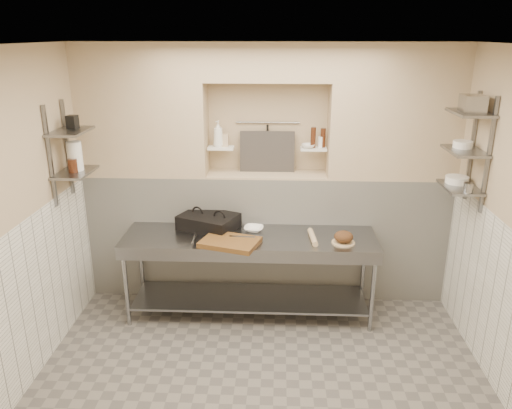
# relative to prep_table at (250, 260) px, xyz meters

# --- Properties ---
(floor) EXTENTS (4.00, 3.90, 0.10)m
(floor) POSITION_rel_prep_table_xyz_m (0.16, -1.18, -0.69)
(floor) COLOR slate
(floor) RESTS_ON ground
(ceiling) EXTENTS (4.00, 3.90, 0.10)m
(ceiling) POSITION_rel_prep_table_xyz_m (0.16, -1.18, 2.21)
(ceiling) COLOR silver
(ceiling) RESTS_ON ground
(wall_left) EXTENTS (0.10, 3.90, 2.80)m
(wall_left) POSITION_rel_prep_table_xyz_m (-1.89, -1.18, 0.76)
(wall_left) COLOR tan
(wall_left) RESTS_ON ground
(wall_back) EXTENTS (4.00, 0.10, 2.80)m
(wall_back) POSITION_rel_prep_table_xyz_m (0.16, 0.82, 0.76)
(wall_back) COLOR tan
(wall_back) RESTS_ON ground
(backwall_lower) EXTENTS (4.00, 0.40, 1.40)m
(backwall_lower) POSITION_rel_prep_table_xyz_m (0.16, 0.57, 0.06)
(backwall_lower) COLOR white
(backwall_lower) RESTS_ON floor
(alcove_sill) EXTENTS (1.30, 0.40, 0.02)m
(alcove_sill) POSITION_rel_prep_table_xyz_m (0.16, 0.57, 0.77)
(alcove_sill) COLOR tan
(alcove_sill) RESTS_ON backwall_lower
(backwall_pillar_left) EXTENTS (1.35, 0.40, 1.40)m
(backwall_pillar_left) POSITION_rel_prep_table_xyz_m (-1.16, 0.57, 1.46)
(backwall_pillar_left) COLOR tan
(backwall_pillar_left) RESTS_ON backwall_lower
(backwall_pillar_right) EXTENTS (1.35, 0.40, 1.40)m
(backwall_pillar_right) POSITION_rel_prep_table_xyz_m (1.49, 0.57, 1.46)
(backwall_pillar_right) COLOR tan
(backwall_pillar_right) RESTS_ON backwall_lower
(backwall_header) EXTENTS (1.30, 0.40, 0.40)m
(backwall_header) POSITION_rel_prep_table_xyz_m (0.16, 0.57, 1.96)
(backwall_header) COLOR tan
(backwall_header) RESTS_ON backwall_lower
(wainscot_left) EXTENTS (0.02, 3.90, 1.40)m
(wainscot_left) POSITION_rel_prep_table_xyz_m (-1.83, -1.18, 0.06)
(wainscot_left) COLOR white
(wainscot_left) RESTS_ON floor
(wainscot_right) EXTENTS (0.02, 3.90, 1.40)m
(wainscot_right) POSITION_rel_prep_table_xyz_m (2.15, -1.18, 0.06)
(wainscot_right) COLOR white
(wainscot_right) RESTS_ON floor
(alcove_shelf_left) EXTENTS (0.28, 0.16, 0.02)m
(alcove_shelf_left) POSITION_rel_prep_table_xyz_m (-0.34, 0.57, 1.06)
(alcove_shelf_left) COLOR white
(alcove_shelf_left) RESTS_ON backwall_lower
(alcove_shelf_right) EXTENTS (0.28, 0.16, 0.02)m
(alcove_shelf_right) POSITION_rel_prep_table_xyz_m (0.66, 0.57, 1.06)
(alcove_shelf_right) COLOR white
(alcove_shelf_right) RESTS_ON backwall_lower
(utensil_rail) EXTENTS (0.70, 0.02, 0.02)m
(utensil_rail) POSITION_rel_prep_table_xyz_m (0.16, 0.74, 1.31)
(utensil_rail) COLOR gray
(utensil_rail) RESTS_ON wall_back
(hanging_steel) EXTENTS (0.02, 0.02, 0.30)m
(hanging_steel) POSITION_rel_prep_table_xyz_m (0.16, 0.72, 1.14)
(hanging_steel) COLOR black
(hanging_steel) RESTS_ON utensil_rail
(splash_panel) EXTENTS (0.60, 0.08, 0.45)m
(splash_panel) POSITION_rel_prep_table_xyz_m (0.16, 0.67, 1.00)
(splash_panel) COLOR #383330
(splash_panel) RESTS_ON alcove_sill
(shelf_rail_left_a) EXTENTS (0.03, 0.03, 0.95)m
(shelf_rail_left_a) POSITION_rel_prep_table_xyz_m (-1.81, 0.07, 1.16)
(shelf_rail_left_a) COLOR slate
(shelf_rail_left_a) RESTS_ON wall_left
(shelf_rail_left_b) EXTENTS (0.03, 0.03, 0.95)m
(shelf_rail_left_b) POSITION_rel_prep_table_xyz_m (-1.81, -0.33, 1.16)
(shelf_rail_left_b) COLOR slate
(shelf_rail_left_b) RESTS_ON wall_left
(wall_shelf_left_lower) EXTENTS (0.30, 0.50, 0.02)m
(wall_shelf_left_lower) POSITION_rel_prep_table_xyz_m (-1.68, -0.13, 0.96)
(wall_shelf_left_lower) COLOR slate
(wall_shelf_left_lower) RESTS_ON wall_left
(wall_shelf_left_upper) EXTENTS (0.30, 0.50, 0.03)m
(wall_shelf_left_upper) POSITION_rel_prep_table_xyz_m (-1.68, -0.13, 1.36)
(wall_shelf_left_upper) COLOR slate
(wall_shelf_left_upper) RESTS_ON wall_left
(shelf_rail_right_a) EXTENTS (0.03, 0.03, 1.05)m
(shelf_rail_right_a) POSITION_rel_prep_table_xyz_m (2.14, 0.07, 1.21)
(shelf_rail_right_a) COLOR slate
(shelf_rail_right_a) RESTS_ON wall_right
(shelf_rail_right_b) EXTENTS (0.03, 0.03, 1.05)m
(shelf_rail_right_b) POSITION_rel_prep_table_xyz_m (2.14, -0.33, 1.21)
(shelf_rail_right_b) COLOR slate
(shelf_rail_right_b) RESTS_ON wall_right
(wall_shelf_right_lower) EXTENTS (0.30, 0.50, 0.02)m
(wall_shelf_right_lower) POSITION_rel_prep_table_xyz_m (2.00, -0.13, 0.86)
(wall_shelf_right_lower) COLOR slate
(wall_shelf_right_lower) RESTS_ON wall_right
(wall_shelf_right_mid) EXTENTS (0.30, 0.50, 0.02)m
(wall_shelf_right_mid) POSITION_rel_prep_table_xyz_m (2.00, -0.13, 1.21)
(wall_shelf_right_mid) COLOR slate
(wall_shelf_right_mid) RESTS_ON wall_right
(wall_shelf_right_upper) EXTENTS (0.30, 0.50, 0.03)m
(wall_shelf_right_upper) POSITION_rel_prep_table_xyz_m (2.00, -0.13, 1.56)
(wall_shelf_right_upper) COLOR slate
(wall_shelf_right_upper) RESTS_ON wall_right
(prep_table) EXTENTS (2.60, 0.70, 0.90)m
(prep_table) POSITION_rel_prep_table_xyz_m (0.00, 0.00, 0.00)
(prep_table) COLOR gray
(prep_table) RESTS_ON floor
(panini_press) EXTENTS (0.69, 0.61, 0.16)m
(panini_press) POSITION_rel_prep_table_xyz_m (-0.45, 0.21, 0.34)
(panini_press) COLOR black
(panini_press) RESTS_ON prep_table
(cutting_board) EXTENTS (0.64, 0.53, 0.05)m
(cutting_board) POSITION_rel_prep_table_xyz_m (-0.18, -0.21, 0.28)
(cutting_board) COLOR brown
(cutting_board) RESTS_ON prep_table
(knife_blade) EXTENTS (0.26, 0.05, 0.01)m
(knife_blade) POSITION_rel_prep_table_xyz_m (-0.06, -0.11, 0.31)
(knife_blade) COLOR gray
(knife_blade) RESTS_ON cutting_board
(tongs) EXTENTS (0.03, 0.28, 0.03)m
(tongs) POSITION_rel_prep_table_xyz_m (-0.54, -0.17, 0.32)
(tongs) COLOR gray
(tongs) RESTS_ON cutting_board
(mixing_bowl) EXTENTS (0.23, 0.23, 0.05)m
(mixing_bowl) POSITION_rel_prep_table_xyz_m (0.04, 0.16, 0.28)
(mixing_bowl) COLOR white
(mixing_bowl) RESTS_ON prep_table
(rolling_pin) EXTENTS (0.09, 0.37, 0.06)m
(rolling_pin) POSITION_rel_prep_table_xyz_m (0.64, -0.05, 0.29)
(rolling_pin) COLOR tan
(rolling_pin) RESTS_ON prep_table
(bread_board) EXTENTS (0.23, 0.23, 0.01)m
(bread_board) POSITION_rel_prep_table_xyz_m (0.94, -0.12, 0.26)
(bread_board) COLOR tan
(bread_board) RESTS_ON prep_table
(bread_loaf) EXTENTS (0.19, 0.19, 0.11)m
(bread_loaf) POSITION_rel_prep_table_xyz_m (0.94, -0.12, 0.33)
(bread_loaf) COLOR #4C2D19
(bread_loaf) RESTS_ON bread_board
(bottle_soap) EXTENTS (0.14, 0.14, 0.28)m
(bottle_soap) POSITION_rel_prep_table_xyz_m (-0.37, 0.57, 1.21)
(bottle_soap) COLOR white
(bottle_soap) RESTS_ON alcove_shelf_left
(jar_alcove) EXTENTS (0.09, 0.09, 0.13)m
(jar_alcove) POSITION_rel_prep_table_xyz_m (-0.30, 0.60, 1.14)
(jar_alcove) COLOR tan
(jar_alcove) RESTS_ON alcove_shelf_left
(bowl_alcove) EXTENTS (0.18, 0.18, 0.04)m
(bowl_alcove) POSITION_rel_prep_table_xyz_m (0.60, 0.54, 1.09)
(bowl_alcove) COLOR white
(bowl_alcove) RESTS_ON alcove_shelf_right
(condiment_a) EXTENTS (0.06, 0.06, 0.20)m
(condiment_a) POSITION_rel_prep_table_xyz_m (0.76, 0.59, 1.17)
(condiment_a) COLOR #3B1B0D
(condiment_a) RESTS_ON alcove_shelf_right
(condiment_b) EXTENTS (0.05, 0.05, 0.22)m
(condiment_b) POSITION_rel_prep_table_xyz_m (0.65, 0.57, 1.18)
(condiment_b) COLOR #3B1B0D
(condiment_b) RESTS_ON alcove_shelf_right
(condiment_c) EXTENTS (0.07, 0.07, 0.12)m
(condiment_c) POSITION_rel_prep_table_xyz_m (0.74, 0.60, 1.13)
(condiment_c) COLOR white
(condiment_c) RESTS_ON alcove_shelf_right
(jug_left) EXTENTS (0.14, 0.14, 0.28)m
(jug_left) POSITION_rel_prep_table_xyz_m (-1.68, -0.10, 1.11)
(jug_left) COLOR white
(jug_left) RESTS_ON wall_shelf_left_lower
(jar_left) EXTENTS (0.09, 0.09, 0.13)m
(jar_left) POSITION_rel_prep_table_xyz_m (-1.68, -0.18, 1.04)
(jar_left) COLOR #3B1B0D
(jar_left) RESTS_ON wall_shelf_left_lower
(box_left_upper) EXTENTS (0.10, 0.10, 0.13)m
(box_left_upper) POSITION_rel_prep_table_xyz_m (-1.68, -0.06, 1.43)
(box_left_upper) COLOR black
(box_left_upper) RESTS_ON wall_shelf_left_upper
(bowl_right) EXTENTS (0.22, 0.22, 0.07)m
(bowl_right) POSITION_rel_prep_table_xyz_m (2.00, -0.03, 0.90)
(bowl_right) COLOR white
(bowl_right) RESTS_ON wall_shelf_right_lower
(canister_right) EXTENTS (0.09, 0.09, 0.09)m
(canister_right) POSITION_rel_prep_table_xyz_m (2.00, -0.33, 0.91)
(canister_right) COLOR gray
(canister_right) RESTS_ON wall_shelf_right_lower
(bowl_right_mid) EXTENTS (0.18, 0.18, 0.07)m
(bowl_right_mid) POSITION_rel_prep_table_xyz_m (2.00, -0.06, 1.25)
(bowl_right_mid) COLOR white
(bowl_right_mid) RESTS_ON wall_shelf_right_mid
(basket_right) EXTENTS (0.21, 0.25, 0.15)m
(basket_right) POSITION_rel_prep_table_xyz_m (2.00, -0.16, 1.64)
(basket_right) COLOR gray
(basket_right) RESTS_ON wall_shelf_right_upper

